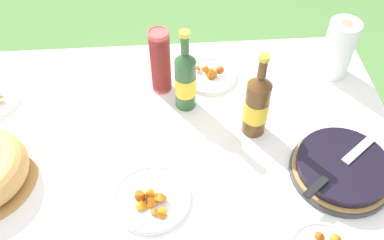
{
  "coord_description": "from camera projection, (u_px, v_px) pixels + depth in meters",
  "views": [
    {
      "loc": [
        0.03,
        -0.81,
        1.82
      ],
      "look_at": [
        0.1,
        0.11,
        0.77
      ],
      "focal_mm": 40.0,
      "sensor_mm": 36.0,
      "label": 1
    }
  ],
  "objects": [
    {
      "name": "garden_table",
      "position": [
        166.0,
        171.0,
        1.41
      ],
      "size": [
        1.57,
        1.16,
        0.7
      ],
      "color": "brown",
      "rests_on": "ground_plane"
    },
    {
      "name": "tablecloth",
      "position": [
        165.0,
        163.0,
        1.38
      ],
      "size": [
        1.58,
        1.17,
        0.1
      ],
      "color": "white",
      "rests_on": "garden_table"
    },
    {
      "name": "berry_tart",
      "position": [
        342.0,
        169.0,
        1.31
      ],
      "size": [
        0.31,
        0.31,
        0.06
      ],
      "color": "#38383D",
      "rests_on": "tablecloth"
    },
    {
      "name": "serving_knife",
      "position": [
        339.0,
        167.0,
        1.27
      ],
      "size": [
        0.31,
        0.24,
        0.01
      ],
      "rotation": [
        0.0,
        0.0,
        0.65
      ],
      "color": "silver",
      "rests_on": "berry_tart"
    },
    {
      "name": "cup_stack",
      "position": [
        161.0,
        62.0,
        1.49
      ],
      "size": [
        0.07,
        0.07,
        0.25
      ],
      "color": "#E04C47",
      "rests_on": "tablecloth"
    },
    {
      "name": "cider_bottle_green",
      "position": [
        185.0,
        80.0,
        1.44
      ],
      "size": [
        0.07,
        0.07,
        0.32
      ],
      "color": "#2D562D",
      "rests_on": "tablecloth"
    },
    {
      "name": "cider_bottle_amber",
      "position": [
        257.0,
        105.0,
        1.36
      ],
      "size": [
        0.08,
        0.08,
        0.32
      ],
      "color": "brown",
      "rests_on": "tablecloth"
    },
    {
      "name": "snack_plate_left",
      "position": [
        210.0,
        75.0,
        1.61
      ],
      "size": [
        0.2,
        0.2,
        0.05
      ],
      "color": "white",
      "rests_on": "tablecloth"
    },
    {
      "name": "snack_plate_right",
      "position": [
        151.0,
        198.0,
        1.26
      ],
      "size": [
        0.23,
        0.23,
        0.06
      ],
      "color": "white",
      "rests_on": "tablecloth"
    },
    {
      "name": "paper_towel_roll",
      "position": [
        338.0,
        49.0,
        1.56
      ],
      "size": [
        0.11,
        0.11,
        0.23
      ],
      "color": "white",
      "rests_on": "tablecloth"
    }
  ]
}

